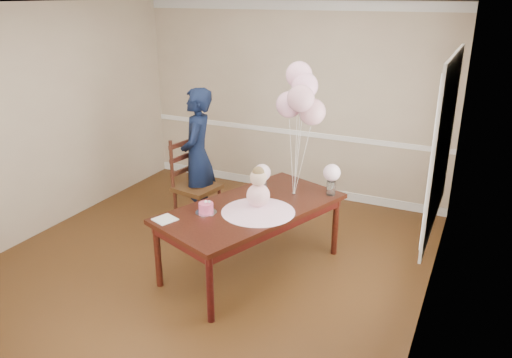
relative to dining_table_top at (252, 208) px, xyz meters
name	(u,v)px	position (x,y,z in m)	size (l,w,h in m)	color
floor	(203,267)	(-0.49, -0.20, -0.71)	(4.50, 5.00, 0.00)	#38200E
ceiling	(192,3)	(-0.49, -0.20, 1.99)	(4.50, 5.00, 0.02)	white
wall_back	(291,101)	(-0.49, 2.30, 0.64)	(4.50, 0.02, 2.70)	tan
wall_left	(33,124)	(-2.74, -0.20, 0.64)	(0.02, 5.00, 2.70)	tan
wall_right	(436,183)	(1.76, -0.20, 0.64)	(0.02, 5.00, 2.70)	tan
chair_rail_trim	(290,132)	(-0.49, 2.29, 0.19)	(4.50, 0.02, 0.07)	white
crown_molding	(293,5)	(-0.49, 2.29, 1.92)	(4.50, 0.02, 0.12)	silver
baseboard_trim	(289,186)	(-0.49, 2.29, -0.65)	(4.50, 0.02, 0.12)	white
window_frame	(444,143)	(1.74, 0.30, 0.84)	(0.02, 1.66, 1.56)	white
window_blinds	(442,143)	(1.72, 0.30, 0.84)	(0.01, 1.50, 1.40)	white
dining_table_top	(252,208)	(0.00, 0.00, 0.00)	(0.98, 1.95, 0.05)	black
table_apron	(252,215)	(0.00, 0.00, -0.07)	(0.88, 1.85, 0.10)	black
table_leg_fl	(158,255)	(-0.70, -0.70, -0.37)	(0.07, 0.07, 0.68)	black
table_leg_fr	(210,288)	(0.07, -0.98, -0.37)	(0.07, 0.07, 0.68)	black
table_leg_bl	(282,205)	(-0.07, 0.98, -0.37)	(0.07, 0.07, 0.68)	black
table_leg_br	(335,226)	(0.70, 0.70, -0.37)	(0.07, 0.07, 0.68)	black
baby_skirt	(258,207)	(0.12, -0.10, 0.07)	(0.74, 0.74, 0.10)	#FFBBDB
baby_torso	(258,195)	(0.12, -0.10, 0.20)	(0.23, 0.23, 0.23)	#FFA1D2
baby_head	(258,178)	(0.12, -0.10, 0.39)	(0.17, 0.17, 0.17)	#CFAA8E
baby_hair	(258,172)	(0.12, -0.10, 0.44)	(0.12, 0.12, 0.12)	brown
cake_platter	(206,212)	(-0.34, -0.34, 0.03)	(0.21, 0.21, 0.01)	silver
birthday_cake	(206,208)	(-0.34, -0.34, 0.08)	(0.15, 0.15, 0.10)	#D84470
cake_flower_a	(206,202)	(-0.34, -0.34, 0.14)	(0.03, 0.03, 0.03)	white
cake_flower_b	(209,202)	(-0.30, -0.33, 0.14)	(0.03, 0.03, 0.03)	silver
rose_vase_near	(262,188)	(-0.03, 0.33, 0.10)	(0.10, 0.10, 0.16)	white
roses_near	(262,173)	(-0.03, 0.33, 0.28)	(0.19, 0.19, 0.19)	silver
rose_vase_far	(331,188)	(0.64, 0.65, 0.10)	(0.10, 0.10, 0.16)	silver
roses_far	(332,173)	(0.64, 0.65, 0.28)	(0.19, 0.19, 0.19)	#F6CEDC
napkin	(165,219)	(-0.61, -0.66, 0.03)	(0.20, 0.20, 0.01)	silver
balloon_weight	(294,194)	(0.28, 0.47, 0.03)	(0.04, 0.04, 0.02)	silver
balloon_a	(289,105)	(0.19, 0.50, 1.00)	(0.27, 0.27, 0.27)	#ECA7C4
balloon_b	(301,99)	(0.35, 0.39, 1.10)	(0.27, 0.27, 0.27)	#DC9BAD
balloon_c	(305,86)	(0.33, 0.55, 1.20)	(0.27, 0.27, 0.27)	#FFB4D9
balloon_d	(299,75)	(0.25, 0.61, 1.29)	(0.27, 0.27, 0.27)	#FFB4D4
balloon_e	(312,112)	(0.44, 0.49, 0.95)	(0.27, 0.27, 0.27)	pink
balloon_ribbon_a	(291,157)	(0.23, 0.49, 0.44)	(0.00, 0.00, 0.82)	white
balloon_ribbon_b	(297,155)	(0.32, 0.43, 0.49)	(0.00, 0.00, 0.92)	silver
balloon_ribbon_c	(299,148)	(0.31, 0.51, 0.54)	(0.00, 0.00, 1.02)	white
balloon_ribbon_d	(296,143)	(0.26, 0.54, 0.59)	(0.00, 0.00, 1.11)	white
balloon_ribbon_e	(302,161)	(0.36, 0.48, 0.42)	(0.00, 0.00, 0.77)	white
dining_chair_seat	(197,188)	(-1.11, 0.71, -0.21)	(0.48, 0.48, 0.05)	#3D2310
chair_leg_fl	(176,208)	(-1.33, 0.54, -0.47)	(0.04, 0.04, 0.47)	#3D1910
chair_leg_fr	(200,216)	(-0.94, 0.48, -0.47)	(0.04, 0.04, 0.47)	#34110E
chair_leg_bl	(196,198)	(-1.27, 0.93, -0.47)	(0.04, 0.04, 0.47)	#38140F
chair_leg_br	(220,205)	(-0.88, 0.87, -0.47)	(0.04, 0.04, 0.47)	#34120E
chair_back_post_l	(172,165)	(-1.35, 0.55, 0.10)	(0.04, 0.04, 0.61)	black
chair_back_post_r	(193,157)	(-1.29, 0.94, 0.10)	(0.04, 0.04, 0.61)	#3B1710
chair_slat_low	(183,171)	(-1.32, 0.74, -0.03)	(0.03, 0.44, 0.05)	black
chair_slat_mid	(182,157)	(-1.32, 0.74, 0.15)	(0.03, 0.44, 0.05)	#34130E
chair_slat_top	(182,144)	(-1.32, 0.74, 0.32)	(0.03, 0.44, 0.05)	#3D1910
woman	(198,156)	(-1.16, 0.84, 0.15)	(0.63, 0.42, 1.72)	black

